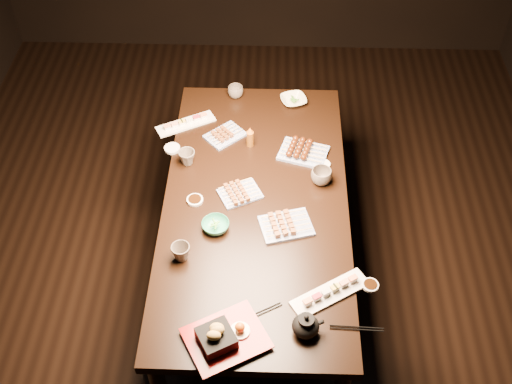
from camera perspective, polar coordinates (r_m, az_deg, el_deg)
ground at (r=3.70m, az=-0.85°, el=-9.16°), size 5.00×5.00×0.00m
dining_table at (r=3.41m, az=-0.03°, el=-5.17°), size 1.27×1.95×0.75m
sushi_platter_near at (r=2.79m, az=6.63°, el=-8.75°), size 0.36×0.27×0.04m
sushi_platter_far at (r=3.55m, az=-6.29°, el=6.21°), size 0.33×0.24×0.04m
yakitori_plate_center at (r=3.15m, az=-1.43°, el=0.06°), size 0.24×0.22×0.05m
yakitori_plate_right at (r=3.00m, az=2.70°, el=-2.75°), size 0.28×0.23×0.06m
yakitori_plate_left at (r=3.46m, az=-2.78°, el=5.27°), size 0.24×0.24×0.05m
tsukune_plate at (r=3.36m, az=4.25°, el=3.77°), size 0.29×0.24×0.06m
edamame_bowl_green at (r=3.01m, az=-3.62°, el=-3.01°), size 0.15×0.15×0.04m
edamame_bowl_cream at (r=3.69m, az=3.35°, el=8.13°), size 0.18×0.18×0.03m
tempura_tray at (r=2.63m, az=-2.70°, el=-12.44°), size 0.39×0.37×0.11m
teacup_near_left at (r=2.90m, az=-6.69°, el=-5.35°), size 0.10×0.10×0.08m
teacup_mid_right at (r=3.21m, az=5.83°, el=1.39°), size 0.15×0.15×0.08m
teacup_far_left at (r=3.31m, az=-6.15°, el=3.07°), size 0.10×0.10×0.08m
teacup_far_right at (r=3.72m, az=-1.83°, el=8.90°), size 0.12×0.12×0.07m
teapot at (r=2.65m, az=4.44°, el=-11.63°), size 0.16×0.16×0.11m
condiment_bottle at (r=3.38m, az=-0.53°, el=4.95°), size 0.05×0.05×0.12m
sauce_dish_west at (r=3.14m, az=-5.45°, el=-0.72°), size 0.11×0.11×0.01m
sauce_dish_east at (r=3.32m, az=6.01°, el=2.45°), size 0.09×0.09×0.01m
sauce_dish_se at (r=2.86m, az=10.12°, el=-8.15°), size 0.08×0.08×0.01m
sauce_dish_nw at (r=3.42m, az=-7.46°, el=3.86°), size 0.11×0.11×0.01m
chopsticks_near at (r=2.73m, az=0.05°, el=-10.80°), size 0.22×0.14×0.01m
chopsticks_se at (r=2.73m, az=8.94°, el=-11.88°), size 0.22×0.03×0.01m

